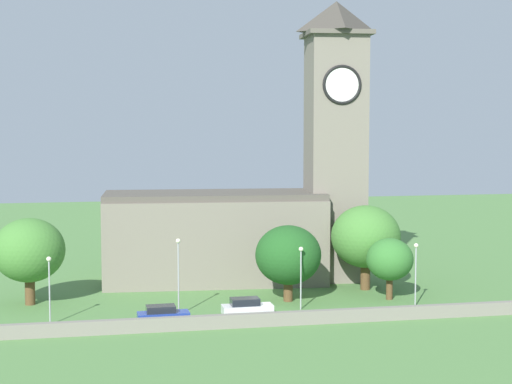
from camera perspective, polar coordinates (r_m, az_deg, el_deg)
The scene contains 13 objects.
ground_plane at distance 91.64m, azimuth -1.29°, elevation -6.50°, with size 200.00×200.00×0.00m, color #517F42.
church at distance 93.00m, azimuth -0.00°, elevation -0.82°, with size 30.49×11.91×31.71m.
quay_barrier at distance 73.70m, azimuth 1.24°, elevation -8.85°, with size 57.12×0.70×1.23m, color gray.
car_blue at distance 74.73m, azimuth -6.52°, elevation -8.49°, with size 4.67×2.18×1.70m.
car_white at distance 76.72m, azimuth -0.65°, elevation -8.06°, with size 4.72×2.16×1.83m.
streetlamp_west_end at distance 75.58m, azimuth -14.22°, elevation -5.87°, with size 0.44×0.44×6.19m.
streetlamp_west_mid at distance 77.11m, azimuth -5.44°, elevation -5.05°, with size 0.44×0.44×7.28m.
streetlamp_central at distance 79.36m, azimuth 3.15°, elevation -5.24°, with size 0.44×0.44×6.13m.
streetlamp_east_mid at distance 81.93m, azimuth 11.08°, elevation -4.93°, with size 0.44×0.44×6.29m.
tree_churchyard at distance 84.12m, azimuth -15.55°, elevation -3.95°, with size 7.08×7.08×8.67m.
tree_riverside_west at distance 82.79m, azimuth 2.26°, elevation -4.43°, with size 6.68×6.68×7.74m.
tree_by_tower at distance 89.06m, azimuth 7.66°, elevation -3.12°, with size 7.49×7.49×9.18m.
tree_riverside_east at distance 84.75m, azimuth 9.31°, elevation -4.67°, with size 4.80×4.80×6.32m.
Camera 1 is at (-15.49, -73.48, 18.18)m, focal length 57.36 mm.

